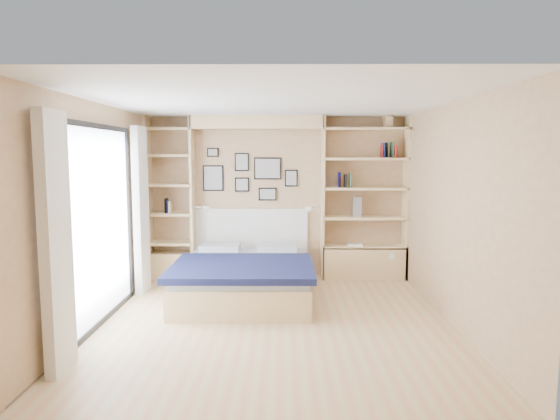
{
  "coord_description": "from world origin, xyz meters",
  "views": [
    {
      "loc": [
        0.1,
        -5.56,
        1.92
      ],
      "look_at": [
        0.05,
        0.9,
        1.2
      ],
      "focal_mm": 32.0,
      "sensor_mm": 36.0,
      "label": 1
    }
  ],
  "objects": [
    {
      "name": "ground",
      "position": [
        0.0,
        0.0,
        0.0
      ],
      "size": [
        4.5,
        4.5,
        0.0
      ],
      "primitive_type": "plane",
      "color": "#CCB57E",
      "rests_on": "ground"
    },
    {
      "name": "room_shell",
      "position": [
        -0.39,
        1.52,
        1.08
      ],
      "size": [
        4.5,
        4.5,
        4.5
      ],
      "color": "tan",
      "rests_on": "ground"
    },
    {
      "name": "deck_chair",
      "position": [
        -2.99,
        0.74,
        0.35
      ],
      "size": [
        0.56,
        0.79,
        0.73
      ],
      "rotation": [
        0.0,
        0.0,
        0.19
      ],
      "color": "tan",
      "rests_on": "ground"
    },
    {
      "name": "shelf_decor",
      "position": [
        1.08,
        2.07,
        1.7
      ],
      "size": [
        3.52,
        0.23,
        2.03
      ],
      "color": "#A0253B",
      "rests_on": "ground"
    },
    {
      "name": "bed",
      "position": [
        -0.42,
        1.01,
        0.28
      ],
      "size": [
        1.79,
        2.34,
        1.07
      ],
      "color": "#E3C989",
      "rests_on": "ground"
    },
    {
      "name": "reading_lamps",
      "position": [
        -0.3,
        2.0,
        1.1
      ],
      "size": [
        1.92,
        0.12,
        0.15
      ],
      "color": "silver",
      "rests_on": "ground"
    },
    {
      "name": "photo_gallery",
      "position": [
        -0.45,
        2.22,
        1.6
      ],
      "size": [
        1.48,
        0.02,
        0.82
      ],
      "color": "black",
      "rests_on": "ground"
    }
  ]
}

